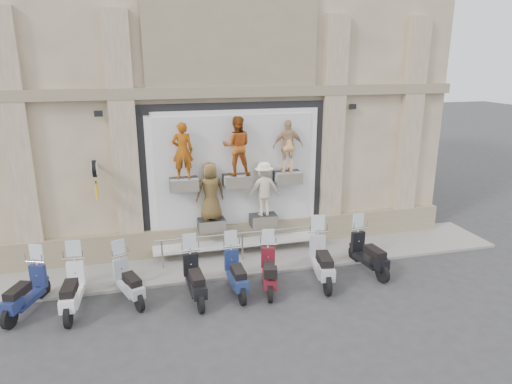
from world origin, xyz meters
TOP-DOWN VIEW (x-y plane):
  - ground at (0.00, 0.00)m, footprint 90.00×90.00m
  - sidewalk at (0.00, 2.10)m, footprint 16.00×2.20m
  - building at (0.00, 7.00)m, footprint 14.00×8.60m
  - shop_vitrine at (0.06, 2.75)m, footprint 5.60×0.83m
  - guard_rail at (0.00, 2.00)m, footprint 5.06×0.10m
  - clock_sign_bracket at (-3.90, 2.47)m, footprint 0.10×0.80m
  - scooter_a at (-5.52, 0.57)m, footprint 1.16×1.89m
  - scooter_b at (-4.47, 0.36)m, footprint 0.67×1.93m
  - scooter_c at (-3.20, 0.54)m, footprint 1.09×1.80m
  - scooter_d at (-1.61, 0.21)m, footprint 0.64×1.88m
  - scooter_e at (-0.56, 0.29)m, footprint 0.54×1.80m
  - scooter_f at (0.29, 0.22)m, footprint 0.91×1.84m
  - scooter_g at (1.77, 0.27)m, footprint 0.95×2.11m
  - scooter_h at (3.26, 0.48)m, footprint 0.73×1.92m

SIDE VIEW (x-z plane):
  - ground at x=0.00m, z-range 0.00..0.00m
  - sidewalk at x=0.00m, z-range 0.00..0.08m
  - guard_rail at x=0.00m, z-range 0.00..0.93m
  - scooter_c at x=-3.20m, z-range 0.00..1.41m
  - scooter_f at x=0.29m, z-range 0.00..1.44m
  - scooter_e at x=-0.56m, z-range 0.00..1.46m
  - scooter_a at x=-5.52m, z-range 0.00..1.48m
  - scooter_d at x=-1.61m, z-range 0.00..1.50m
  - scooter_h at x=3.26m, z-range 0.00..1.52m
  - scooter_b at x=-4.47m, z-range 0.00..1.54m
  - scooter_g at x=1.77m, z-range 0.00..1.65m
  - shop_vitrine at x=0.06m, z-range 0.23..4.53m
  - clock_sign_bracket at x=-3.90m, z-range 2.29..3.31m
  - building at x=0.00m, z-range 0.00..12.00m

